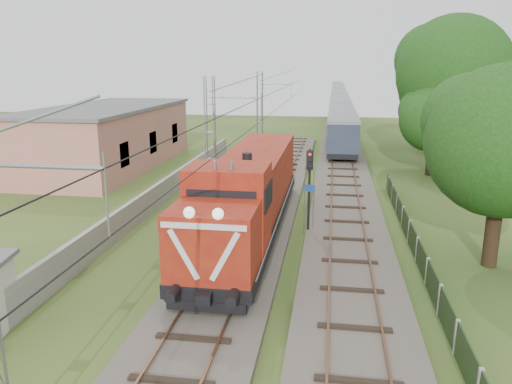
# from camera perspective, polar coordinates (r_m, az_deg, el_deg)

# --- Properties ---
(ground) EXTENTS (140.00, 140.00, 0.00)m
(ground) POSITION_cam_1_polar(r_m,az_deg,el_deg) (18.87, -4.76, -12.87)
(ground) COLOR #2C4B1C
(ground) RESTS_ON ground
(track_main) EXTENTS (4.20, 70.00, 0.45)m
(track_main) POSITION_cam_1_polar(r_m,az_deg,el_deg) (25.10, -1.07, -5.28)
(track_main) COLOR #6B6054
(track_main) RESTS_ON ground
(track_side) EXTENTS (4.20, 80.00, 0.45)m
(track_side) POSITION_cam_1_polar(r_m,az_deg,el_deg) (37.28, 9.97, 1.06)
(track_side) COLOR #6B6054
(track_side) RESTS_ON ground
(catenary) EXTENTS (3.31, 70.00, 8.00)m
(catenary) POSITION_cam_1_polar(r_m,az_deg,el_deg) (29.50, -5.12, 5.39)
(catenary) COLOR gray
(catenary) RESTS_ON ground
(boundary_wall) EXTENTS (0.25, 40.00, 1.50)m
(boundary_wall) POSITION_cam_1_polar(r_m,az_deg,el_deg) (31.21, -11.33, -0.53)
(boundary_wall) COLOR #9E9E99
(boundary_wall) RESTS_ON ground
(station_building) EXTENTS (8.40, 20.40, 5.22)m
(station_building) POSITION_cam_1_polar(r_m,az_deg,el_deg) (44.97, -16.51, 6.12)
(station_building) COLOR tan
(station_building) RESTS_ON ground
(fence) EXTENTS (0.12, 32.00, 1.20)m
(fence) POSITION_cam_1_polar(r_m,az_deg,el_deg) (21.27, 18.97, -8.62)
(fence) COLOR black
(fence) RESTS_ON ground
(locomotive) EXTENTS (3.21, 18.35, 4.66)m
(locomotive) POSITION_cam_1_polar(r_m,az_deg,el_deg) (25.14, -0.81, -0.04)
(locomotive) COLOR black
(locomotive) RESTS_ON ground
(coach_rake) EXTENTS (2.85, 106.58, 3.30)m
(coach_rake) POSITION_cam_1_polar(r_m,az_deg,el_deg) (96.63, 9.43, 10.48)
(coach_rake) COLOR black
(coach_rake) RESTS_ON ground
(signal_post) EXTENTS (0.50, 0.39, 4.52)m
(signal_post) POSITION_cam_1_polar(r_m,az_deg,el_deg) (25.36, 6.13, 1.71)
(signal_post) COLOR black
(signal_post) RESTS_ON ground
(tree_a) EXTENTS (6.74, 6.42, 8.74)m
(tree_a) POSITION_cam_1_polar(r_m,az_deg,el_deg) (23.21, 26.64, 4.98)
(tree_a) COLOR #372716
(tree_a) RESTS_ON ground
(tree_b) EXTENTS (9.75, 9.28, 12.63)m
(tree_b) POSITION_cam_1_polar(r_m,az_deg,el_deg) (44.86, 21.81, 12.43)
(tree_b) COLOR #372716
(tree_b) RESTS_ON ground
(tree_c) EXTENTS (5.49, 5.23, 7.12)m
(tree_c) POSITION_cam_1_polar(r_m,az_deg,el_deg) (41.77, 19.67, 7.79)
(tree_c) COLOR #372716
(tree_c) RESTS_ON ground
(tree_d) EXTENTS (7.21, 6.87, 9.35)m
(tree_d) POSITION_cam_1_polar(r_m,az_deg,el_deg) (55.68, 19.62, 10.68)
(tree_d) COLOR #372716
(tree_d) RESTS_ON ground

